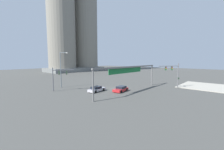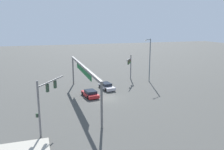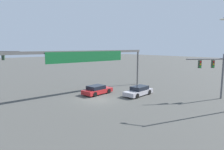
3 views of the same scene
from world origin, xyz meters
The scene contains 5 objects.
ground_plane centered at (0.00, 0.00, 0.00)m, with size 217.49×217.49×0.00m, color #474744.
traffic_signal_opposite_side centered at (-10.97, 8.84, 3.74)m, with size 4.17×2.78×5.54m.
overhead_sign_gantry centered at (-0.28, -3.70, 5.01)m, with size 22.68×0.43×5.87m.
sedan_car_approaching centered at (-1.58, -2.32, 0.57)m, with size 4.45×2.45×1.21m.
sedan_car_waiting_far centered at (-5.41, 1.77, 0.57)m, with size 4.71×2.29×1.21m.
Camera 3 is at (14.00, 19.36, 6.40)m, focal length 32.13 mm.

